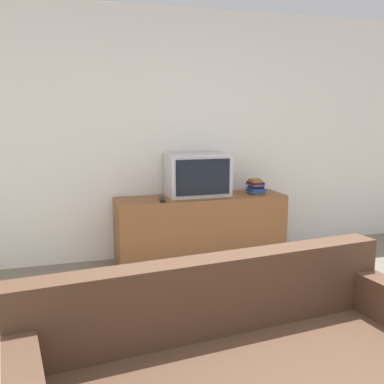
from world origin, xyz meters
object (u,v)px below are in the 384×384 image
at_px(tv_stand, 201,228).
at_px(book_stack, 256,187).
at_px(television, 198,175).
at_px(remote_on_stand, 162,200).

xyz_separation_m(tv_stand, book_stack, (0.62, 0.00, 0.41)).
xyz_separation_m(television, book_stack, (0.64, -0.05, -0.15)).
bearing_deg(tv_stand, television, 111.30).
bearing_deg(book_stack, tv_stand, -179.74).
xyz_separation_m(book_stack, remote_on_stand, (-1.07, -0.13, -0.06)).
bearing_deg(remote_on_stand, book_stack, 6.69).
bearing_deg(book_stack, television, 175.34).
relative_size(book_stack, remote_on_stand, 1.43).
bearing_deg(television, book_stack, -4.66).
height_order(tv_stand, remote_on_stand, remote_on_stand).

